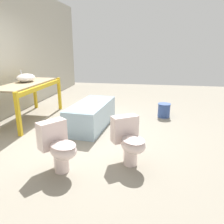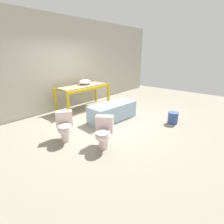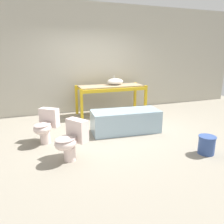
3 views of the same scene
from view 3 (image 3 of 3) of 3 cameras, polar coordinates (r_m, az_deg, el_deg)
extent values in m
plane|color=gray|center=(5.22, -0.68, -4.71)|extent=(12.00, 12.00, 0.00)
cube|color=#B2AD9E|center=(6.80, -6.38, 13.61)|extent=(10.80, 0.08, 3.20)
cube|color=gold|center=(5.89, -7.94, 1.82)|extent=(0.07, 0.07, 0.86)
cube|color=gold|center=(6.55, 8.75, 3.14)|extent=(0.07, 0.07, 0.86)
cube|color=gold|center=(6.57, -9.26, 3.17)|extent=(0.07, 0.07, 0.86)
cube|color=gold|center=(7.17, 6.03, 4.28)|extent=(0.07, 0.07, 0.86)
cube|color=gold|center=(6.08, 0.86, 5.75)|extent=(1.92, 0.06, 0.09)
cube|color=gold|center=(6.75, -1.31, 6.68)|extent=(1.92, 0.06, 0.09)
cube|color=#998466|center=(6.41, -0.28, 6.80)|extent=(1.85, 0.64, 0.04)
ellipsoid|color=white|center=(6.53, 0.84, 7.96)|extent=(0.48, 0.39, 0.19)
cylinder|color=silver|center=(6.62, 0.51, 9.22)|extent=(0.02, 0.02, 0.08)
cube|color=#99B7CC|center=(5.04, 3.54, -2.40)|extent=(1.59, 0.77, 0.51)
cube|color=#829CAD|center=(5.00, 3.57, -0.77)|extent=(1.51, 0.68, 0.21)
cylinder|color=silver|center=(4.65, -17.01, -6.34)|extent=(0.20, 0.20, 0.24)
ellipsoid|color=silver|center=(4.52, -17.71, -4.08)|extent=(0.50, 0.52, 0.22)
ellipsoid|color=#BBA7A3|center=(4.50, -17.79, -3.14)|extent=(0.48, 0.49, 0.03)
cube|color=silver|center=(4.69, -16.04, -1.38)|extent=(0.41, 0.37, 0.39)
cylinder|color=silver|center=(3.84, -10.99, -10.60)|extent=(0.20, 0.20, 0.24)
ellipsoid|color=silver|center=(3.71, -11.96, -7.93)|extent=(0.52, 0.49, 0.22)
ellipsoid|color=#BBA7A3|center=(3.68, -12.03, -6.81)|extent=(0.49, 0.47, 0.03)
cube|color=silver|center=(3.83, -9.06, -4.71)|extent=(0.36, 0.42, 0.39)
cylinder|color=#334C8C|center=(4.34, 23.47, -7.90)|extent=(0.29, 0.29, 0.33)
cylinder|color=#334C8C|center=(4.28, 23.70, -5.93)|extent=(0.31, 0.31, 0.02)
camera|label=1|loc=(3.98, -56.78, 6.51)|focal=35.00mm
camera|label=2|loc=(2.27, -83.02, 7.90)|focal=28.00mm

